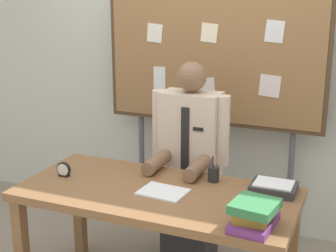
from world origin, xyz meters
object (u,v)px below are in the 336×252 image
Objects in this scene: book_stack at (254,214)px; paper_tray at (274,188)px; person at (190,171)px; desk_clock at (64,170)px; desk at (157,205)px; open_notebook at (163,192)px; bulletin_board at (213,61)px; pen_holder at (214,174)px.

paper_tray is at bearing 89.00° from book_stack.
paper_tray is (0.64, -0.33, 0.11)m from person.
desk_clock is 1.30m from paper_tray.
open_notebook is (0.05, -0.02, 0.10)m from desk.
bulletin_board is 6.21× the size of book_stack.
paper_tray is (0.59, 0.26, 0.02)m from open_notebook.
paper_tray is (1.27, 0.26, -0.01)m from desk_clock.
paper_tray is (0.64, -0.80, -0.60)m from bulletin_board.
bulletin_board reaches higher than book_stack.
book_stack is at bearing -53.36° from pen_holder.
desk is at bearing -134.92° from pen_holder.
desk_clock reaches higher than paper_tray.
book_stack is at bearing -19.69° from desk.
person reaches higher than desk_clock.
open_notebook is at bearing -87.32° from bulletin_board.
desk_clock is at bearing -168.35° from paper_tray.
person reaches higher than book_stack.
desk is 0.57m from person.
pen_holder reaches higher than book_stack.
book_stack is at bearing -19.50° from open_notebook.
book_stack is 0.61m from pen_holder.
person is at bearing 94.81° from open_notebook.
desk is 0.70m from paper_tray.
open_notebook is at bearing -155.95° from paper_tray.
pen_holder is at bearing 126.64° from book_stack.
open_notebook is at bearing -127.03° from pen_holder.
person is at bearing -90.00° from bulletin_board.
bulletin_board reaches higher than desk_clock.
person is at bearing 153.03° from paper_tray.
pen_holder is at bearing -71.03° from bulletin_board.
open_notebook is at bearing -85.19° from person.
pen_holder is at bearing 176.52° from paper_tray.
paper_tray is at bearing 11.65° from desk_clock.
desk is 5.36× the size of book_stack.
person is 0.73m from paper_tray.
paper_tray reaches higher than desk.
desk is 0.11m from open_notebook.
person is 1.03m from book_stack.
desk_clock is (-0.68, 0.00, 0.04)m from open_notebook.
desk is at bearing -90.00° from person.
desk_clock is at bearing 170.71° from book_stack.
person is 5.31× the size of open_notebook.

